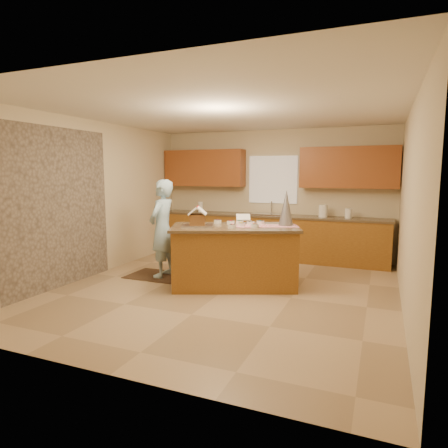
% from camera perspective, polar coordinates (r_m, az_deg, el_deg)
% --- Properties ---
extents(floor, '(5.50, 5.50, 0.00)m').
position_cam_1_polar(floor, '(6.08, 0.16, -9.67)').
color(floor, tan).
rests_on(floor, ground).
extents(ceiling, '(5.50, 5.50, 0.00)m').
position_cam_1_polar(ceiling, '(5.87, 0.17, 16.37)').
color(ceiling, silver).
rests_on(ceiling, floor).
extents(wall_back, '(5.50, 5.50, 0.00)m').
position_cam_1_polar(wall_back, '(8.43, 7.24, 4.45)').
color(wall_back, beige).
rests_on(wall_back, floor).
extents(wall_front, '(5.50, 5.50, 0.00)m').
position_cam_1_polar(wall_front, '(3.45, -17.32, -0.32)').
color(wall_front, beige).
rests_on(wall_front, floor).
extents(wall_left, '(5.50, 5.50, 0.00)m').
position_cam_1_polar(wall_left, '(7.15, -18.78, 3.55)').
color(wall_left, beige).
rests_on(wall_left, floor).
extents(wall_right, '(5.50, 5.50, 0.00)m').
position_cam_1_polar(wall_right, '(5.41, 25.55, 2.03)').
color(wall_right, beige).
rests_on(wall_right, floor).
extents(stone_accent, '(0.00, 2.50, 2.50)m').
position_cam_1_polar(stone_accent, '(6.56, -23.19, 2.14)').
color(stone_accent, gray).
rests_on(stone_accent, wall_left).
extents(window_curtain, '(1.05, 0.03, 1.00)m').
position_cam_1_polar(window_curtain, '(8.39, 7.23, 6.49)').
color(window_curtain, white).
rests_on(window_curtain, wall_back).
extents(back_counter_base, '(4.80, 0.60, 0.88)m').
position_cam_1_polar(back_counter_base, '(8.24, 6.60, -1.98)').
color(back_counter_base, '#8D5A1D').
rests_on(back_counter_base, floor).
extents(back_counter_top, '(4.85, 0.63, 0.04)m').
position_cam_1_polar(back_counter_top, '(8.18, 6.64, 1.20)').
color(back_counter_top, brown).
rests_on(back_counter_top, back_counter_base).
extents(upper_cabinet_left, '(1.85, 0.35, 0.80)m').
position_cam_1_polar(upper_cabinet_left, '(8.78, -2.92, 8.22)').
color(upper_cabinet_left, '#9A5221').
rests_on(upper_cabinet_left, wall_back).
extents(upper_cabinet_right, '(1.85, 0.35, 0.80)m').
position_cam_1_polar(upper_cabinet_right, '(7.97, 17.89, 7.93)').
color(upper_cabinet_right, '#9A5221').
rests_on(upper_cabinet_right, wall_back).
extents(sink, '(0.70, 0.45, 0.12)m').
position_cam_1_polar(sink, '(8.18, 6.64, 1.13)').
color(sink, silver).
rests_on(sink, back_counter_top).
extents(faucet, '(0.03, 0.03, 0.28)m').
position_cam_1_polar(faucet, '(8.33, 7.00, 2.42)').
color(faucet, silver).
rests_on(faucet, back_counter_top).
extents(island_base, '(2.10, 1.59, 0.92)m').
position_cam_1_polar(island_base, '(6.19, 1.52, -4.93)').
color(island_base, '#8D5A1D').
rests_on(island_base, floor).
extents(island_top, '(2.21, 1.70, 0.04)m').
position_cam_1_polar(island_top, '(6.10, 1.54, -0.51)').
color(island_top, brown).
rests_on(island_top, island_base).
extents(table_runner, '(1.11, 0.75, 0.01)m').
position_cam_1_polar(table_runner, '(6.13, 5.96, -0.28)').
color(table_runner, '#AB0C28').
rests_on(table_runner, island_top).
extents(baking_tray, '(0.58, 0.51, 0.03)m').
position_cam_1_polar(baking_tray, '(6.06, -3.91, -0.25)').
color(baking_tray, silver).
rests_on(baking_tray, island_top).
extents(cookbook, '(0.28, 0.25, 0.10)m').
position_cam_1_polar(cookbook, '(6.49, 2.85, 1.00)').
color(cookbook, white).
rests_on(cookbook, island_top).
extents(tinsel_tree, '(0.30, 0.30, 0.58)m').
position_cam_1_polar(tinsel_tree, '(6.19, 9.14, 2.40)').
color(tinsel_tree, '#B3B4C0').
rests_on(tinsel_tree, island_top).
extents(rug, '(1.14, 0.74, 0.01)m').
position_cam_1_polar(rug, '(6.92, -9.29, -7.55)').
color(rug, black).
rests_on(rug, floor).
extents(boy, '(0.42, 0.62, 1.67)m').
position_cam_1_polar(boy, '(6.73, -9.08, -0.66)').
color(boy, '#9FC8E2').
rests_on(boy, rug).
extents(canister_a, '(0.15, 0.15, 0.21)m').
position_cam_1_polar(canister_a, '(7.94, 14.46, 1.73)').
color(canister_a, white).
rests_on(canister_a, back_counter_top).
extents(canister_b, '(0.17, 0.17, 0.25)m').
position_cam_1_polar(canister_b, '(7.94, 14.38, 1.87)').
color(canister_b, white).
rests_on(canister_b, back_counter_top).
extents(canister_c, '(0.13, 0.13, 0.19)m').
position_cam_1_polar(canister_c, '(7.89, 17.86, 1.50)').
color(canister_c, white).
rests_on(canister_c, back_counter_top).
extents(paper_towel, '(0.11, 0.11, 0.23)m').
position_cam_1_polar(paper_towel, '(8.73, -3.48, 2.53)').
color(paper_towel, white).
rests_on(paper_towel, back_counter_top).
extents(gingerbread_house, '(0.38, 0.38, 0.30)m').
position_cam_1_polar(gingerbread_house, '(6.04, -3.92, 0.90)').
color(gingerbread_house, '#572F17').
rests_on(gingerbread_house, baking_tray).
extents(candy_bowls, '(0.85, 0.70, 0.06)m').
position_cam_1_polar(candy_bowls, '(6.18, 2.49, 0.06)').
color(candy_bowls, red).
rests_on(candy_bowls, island_top).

